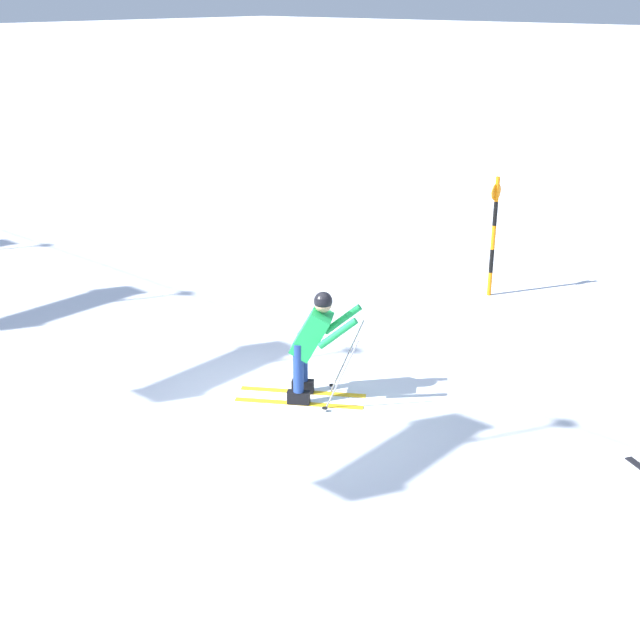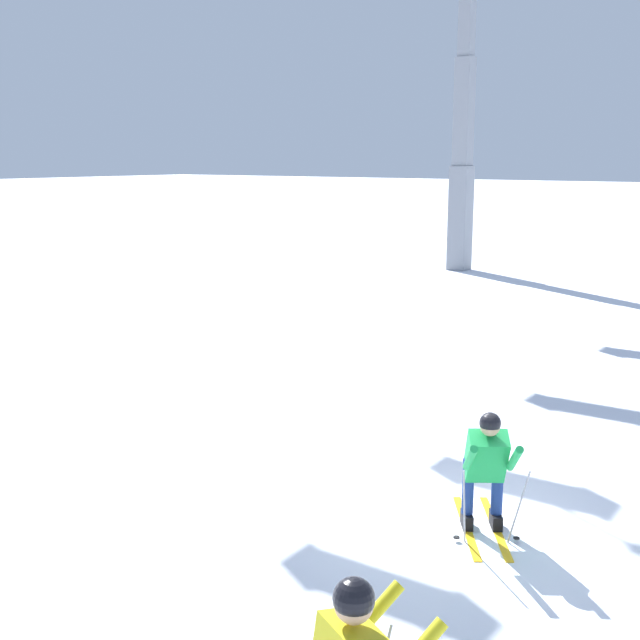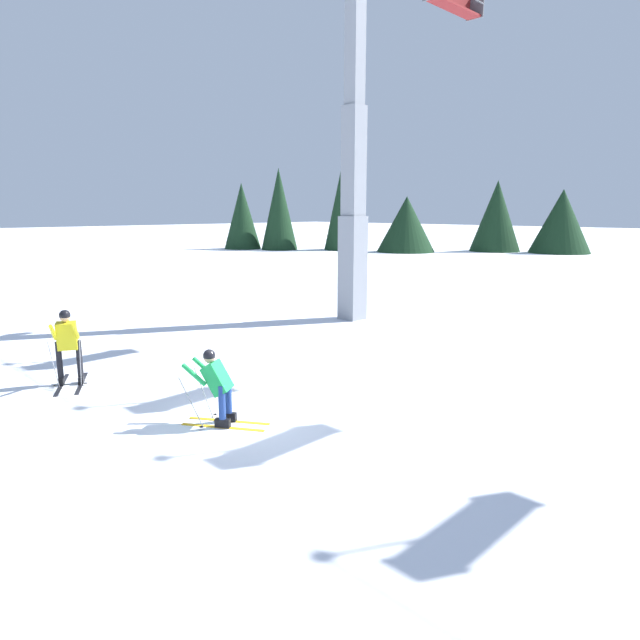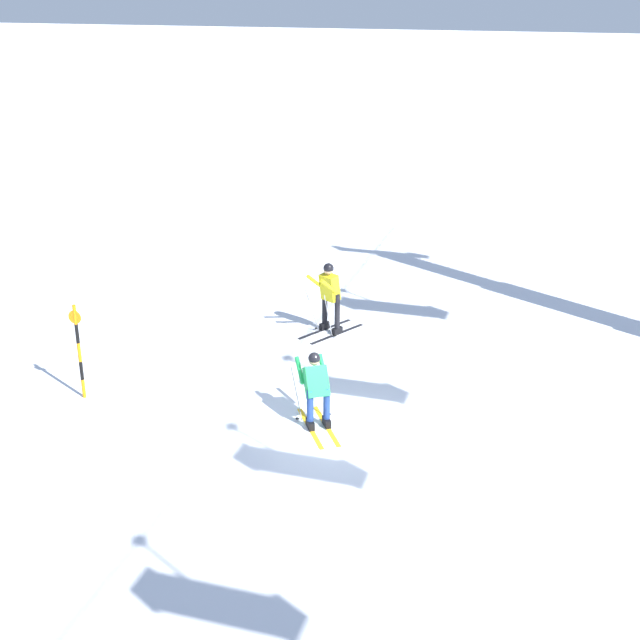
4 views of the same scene
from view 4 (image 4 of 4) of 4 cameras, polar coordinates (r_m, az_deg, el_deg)
name	(u,v)px [view 4 (image 4 of 4)]	position (r m, az deg, el deg)	size (l,w,h in m)	color
ground_plane	(338,435)	(15.91, 1.26, -7.79)	(260.00, 260.00, 0.00)	white
skier_carving_main	(316,385)	(15.91, -0.26, -4.44)	(1.61, 1.31, 1.56)	yellow
trail_marker_pole	(79,348)	(17.46, -15.99, -1.86)	(0.07, 0.28, 2.02)	orange
skier_distant_uphill	(329,292)	(19.94, 0.64, 1.89)	(1.76, 1.29, 1.79)	black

